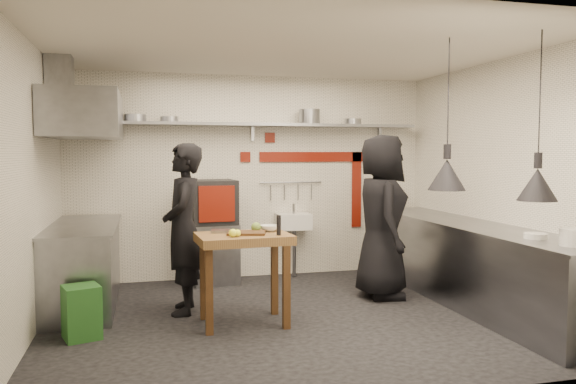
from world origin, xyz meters
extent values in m
plane|color=black|center=(0.00, 0.00, 0.00)|extent=(5.00, 5.00, 0.00)
plane|color=beige|center=(0.00, 0.00, 2.80)|extent=(5.00, 5.00, 0.00)
cube|color=silver|center=(0.00, 2.10, 1.40)|extent=(5.00, 0.04, 2.80)
cube|color=silver|center=(0.00, -2.10, 1.40)|extent=(5.00, 0.04, 2.80)
cube|color=silver|center=(-2.50, 0.00, 1.40)|extent=(0.04, 4.20, 2.80)
cube|color=silver|center=(2.50, 0.00, 1.40)|extent=(0.04, 4.20, 2.80)
cube|color=#671208|center=(0.95, 2.08, 1.68)|extent=(1.70, 0.02, 0.14)
cube|color=#671208|center=(1.55, 2.08, 1.20)|extent=(0.14, 0.02, 1.10)
cube|color=#671208|center=(0.25, 2.08, 1.95)|extent=(0.14, 0.02, 0.14)
cube|color=#671208|center=(-0.10, 2.08, 1.68)|extent=(0.14, 0.02, 0.14)
cube|color=slate|center=(0.00, 1.92, 2.12)|extent=(4.60, 0.34, 0.04)
cube|color=slate|center=(-1.90, 2.07, 2.02)|extent=(0.04, 0.06, 0.24)
cube|color=slate|center=(0.00, 2.07, 2.02)|extent=(0.04, 0.06, 0.24)
cube|color=slate|center=(1.90, 2.07, 2.02)|extent=(0.04, 0.06, 0.24)
cylinder|color=slate|center=(-1.57, 1.92, 2.19)|extent=(0.36, 0.36, 0.09)
cylinder|color=slate|center=(-1.13, 1.92, 2.18)|extent=(0.31, 0.31, 0.07)
cylinder|color=slate|center=(0.78, 1.92, 2.24)|extent=(0.36, 0.36, 0.20)
cylinder|color=slate|center=(1.43, 1.92, 2.18)|extent=(0.30, 0.30, 0.08)
cube|color=slate|center=(-0.58, 1.80, 0.40)|extent=(0.63, 0.58, 0.80)
cube|color=black|center=(-0.59, 1.76, 1.09)|extent=(0.62, 0.58, 0.58)
cube|color=#671208|center=(-0.58, 1.48, 1.09)|extent=(0.46, 0.06, 0.46)
cube|color=black|center=(-0.55, 1.49, 1.09)|extent=(0.32, 0.04, 0.34)
cube|color=silver|center=(0.55, 1.92, 0.78)|extent=(0.46, 0.34, 0.22)
cylinder|color=slate|center=(0.55, 1.92, 0.96)|extent=(0.03, 0.03, 0.14)
cylinder|color=slate|center=(0.55, 1.88, 0.34)|extent=(0.06, 0.06, 0.66)
cylinder|color=slate|center=(0.55, 2.06, 1.32)|extent=(0.90, 0.02, 0.02)
cube|color=slate|center=(2.15, 0.00, 0.45)|extent=(0.70, 3.80, 0.90)
cube|color=slate|center=(2.15, 0.00, 0.92)|extent=(0.76, 3.90, 0.03)
cylinder|color=silver|center=(2.12, -1.57, 1.01)|extent=(0.28, 0.28, 0.15)
cylinder|color=silver|center=(2.10, -1.12, 0.96)|extent=(0.26, 0.26, 0.05)
cube|color=slate|center=(-2.15, 1.05, 0.45)|extent=(0.70, 1.90, 0.90)
cube|color=slate|center=(-2.15, 1.05, 0.92)|extent=(0.76, 2.00, 0.03)
cube|color=slate|center=(-2.10, 1.05, 2.15)|extent=(0.78, 1.60, 0.50)
cube|color=slate|center=(-2.35, 1.05, 2.55)|extent=(0.28, 0.28, 0.50)
cube|color=#1F521D|center=(-2.06, -0.14, 0.25)|extent=(0.39, 0.39, 0.50)
cube|color=#452A15|center=(-0.48, -0.09, 0.93)|extent=(0.43, 0.35, 0.02)
cylinder|color=black|center=(-0.18, -0.24, 1.02)|extent=(0.06, 0.06, 0.20)
sphere|color=#EAF82D|center=(-0.64, -0.25, 0.96)|extent=(0.10, 0.10, 0.08)
sphere|color=#EAF82D|center=(-0.60, -0.25, 0.96)|extent=(0.08, 0.08, 0.07)
sphere|color=olive|center=(-0.35, 0.04, 0.97)|extent=(0.13, 0.13, 0.10)
cube|color=slate|center=(-0.72, 0.09, 0.94)|extent=(0.21, 0.16, 0.03)
imported|color=silver|center=(-0.20, 0.06, 0.95)|extent=(0.27, 0.27, 0.06)
imported|color=black|center=(-1.07, 0.49, 0.92)|extent=(0.51, 0.71, 1.84)
imported|color=black|center=(1.29, 0.58, 0.98)|extent=(0.80, 1.06, 1.96)
camera|label=1|loc=(-1.47, -5.61, 1.74)|focal=35.00mm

